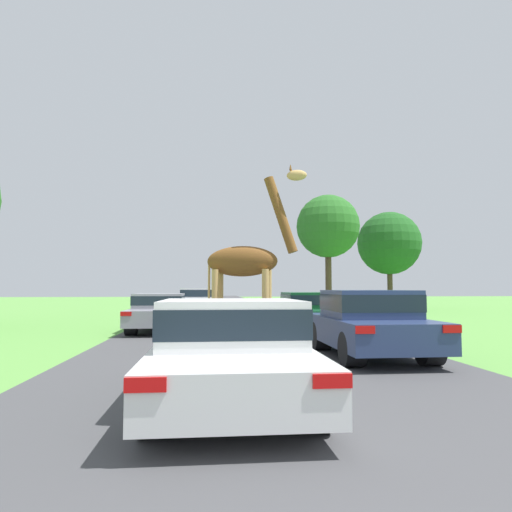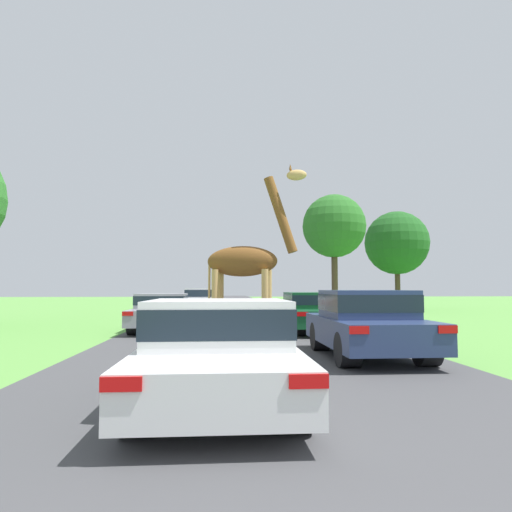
% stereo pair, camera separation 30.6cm
% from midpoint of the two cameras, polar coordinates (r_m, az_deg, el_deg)
% --- Properties ---
extents(road, '(8.03, 120.00, 0.00)m').
position_cam_midpoint_polar(road, '(30.24, -2.65, -6.88)').
color(road, '#424244').
rests_on(road, ground).
extents(giraffe_near_road, '(2.85, 1.20, 4.94)m').
position_cam_midpoint_polar(giraffe_near_road, '(12.74, -0.44, -0.95)').
color(giraffe_near_road, tan).
rests_on(giraffe_near_road, ground).
extents(car_lead_maroon, '(1.97, 4.16, 1.35)m').
position_cam_midpoint_polar(car_lead_maroon, '(6.12, -3.30, -11.47)').
color(car_lead_maroon, silver).
rests_on(car_lead_maroon, ground).
extents(car_queue_right, '(1.99, 4.78, 1.36)m').
position_cam_midpoint_polar(car_queue_right, '(16.13, 7.71, -6.74)').
color(car_queue_right, '#144C28').
rests_on(car_queue_right, ground).
extents(car_queue_left, '(1.94, 4.63, 1.50)m').
position_cam_midpoint_polar(car_queue_left, '(21.88, -6.03, -5.84)').
color(car_queue_left, silver).
rests_on(car_queue_left, ground).
extents(car_far_ahead, '(1.81, 4.30, 1.41)m').
position_cam_midpoint_polar(car_far_ahead, '(28.29, -6.00, -5.54)').
color(car_far_ahead, black).
rests_on(car_far_ahead, ground).
extents(car_verge_right, '(1.83, 4.44, 1.31)m').
position_cam_midpoint_polar(car_verge_right, '(16.47, -11.13, -6.71)').
color(car_verge_right, gray).
rests_on(car_verge_right, ground).
extents(car_rear_follower, '(1.94, 4.07, 1.46)m').
position_cam_midpoint_polar(car_rear_follower, '(10.39, 14.53, -7.94)').
color(car_rear_follower, navy).
rests_on(car_rear_follower, ground).
extents(tree_left_edge, '(4.53, 4.53, 7.01)m').
position_cam_midpoint_polar(tree_left_edge, '(34.26, 17.43, 1.55)').
color(tree_left_edge, '#4C3828').
rests_on(tree_left_edge, ground).
extents(tree_right_cluster, '(3.86, 3.86, 7.22)m').
position_cam_midpoint_polar(tree_right_cluster, '(28.29, 10.04, 3.65)').
color(tree_right_cluster, '#4C3828').
rests_on(tree_right_cluster, ground).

